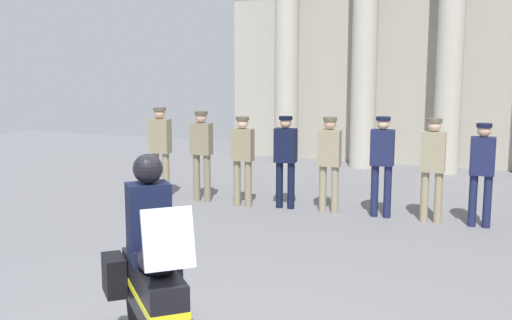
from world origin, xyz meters
TOP-DOWN VIEW (x-y plane):
  - colonnade_backdrop at (0.85, 11.66)m, footprint 11.44×1.46m
  - officer_in_row_0 at (-3.88, 6.22)m, footprint 0.39×0.24m
  - officer_in_row_1 at (-3.05, 6.30)m, footprint 0.39×0.24m
  - officer_in_row_2 at (-2.19, 6.22)m, footprint 0.39×0.24m
  - officer_in_row_3 at (-1.42, 6.37)m, footprint 0.39×0.24m
  - officer_in_row_4 at (-0.61, 6.36)m, footprint 0.39×0.24m
  - officer_in_row_5 at (0.30, 6.38)m, footprint 0.39×0.24m
  - officer_in_row_6 at (1.14, 6.34)m, footprint 0.39×0.24m
  - officer_in_row_7 at (1.89, 6.33)m, footprint 0.39×0.24m
  - motorcycle_with_rider at (-0.50, 0.33)m, footprint 1.52×1.60m
  - briefcase_on_ground at (-4.26, 6.31)m, footprint 0.10×0.32m

SIDE VIEW (x-z plane):
  - briefcase_on_ground at x=-4.26m, z-range 0.00..0.36m
  - motorcycle_with_rider at x=-0.50m, z-range -0.16..1.74m
  - officer_in_row_2 at x=-2.19m, z-range 0.15..1.78m
  - officer_in_row_3 at x=-1.42m, z-range 0.15..1.81m
  - officer_in_row_7 at x=1.89m, z-range 0.15..1.82m
  - officer_in_row_4 at x=-0.61m, z-range 0.15..1.82m
  - officer_in_row_1 at x=-3.05m, z-range 0.16..1.85m
  - officer_in_row_5 at x=0.30m, z-range 0.16..1.86m
  - officer_in_row_6 at x=1.14m, z-range 0.15..1.87m
  - officer_in_row_0 at x=-3.88m, z-range 0.16..1.90m
  - colonnade_backdrop at x=0.85m, z-range 0.26..6.83m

